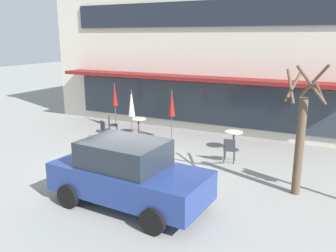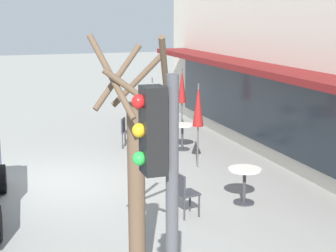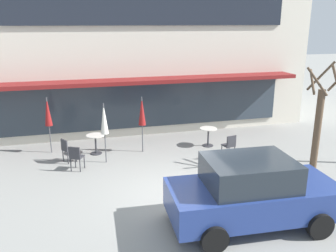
% 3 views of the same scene
% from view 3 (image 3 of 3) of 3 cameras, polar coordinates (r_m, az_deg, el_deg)
% --- Properties ---
extents(ground_plane, '(80.00, 80.00, 0.00)m').
position_cam_3_polar(ground_plane, '(10.72, 1.74, -10.97)').
color(ground_plane, gray).
extents(building_facade, '(16.47, 9.10, 7.40)m').
position_cam_3_polar(building_facade, '(19.31, -6.94, 12.62)').
color(building_facade, beige).
rests_on(building_facade, ground).
extents(cafe_table_near_wall, '(0.70, 0.70, 0.76)m').
position_cam_3_polar(cafe_table_near_wall, '(14.63, 6.48, -1.27)').
color(cafe_table_near_wall, '#333338').
rests_on(cafe_table_near_wall, ground).
extents(cafe_table_streetside, '(0.70, 0.70, 0.76)m').
position_cam_3_polar(cafe_table_streetside, '(13.96, -11.54, -2.38)').
color(cafe_table_streetside, '#333338').
rests_on(cafe_table_streetside, ground).
extents(patio_umbrella_green_folded, '(0.28, 0.28, 2.20)m').
position_cam_3_polar(patio_umbrella_green_folded, '(13.63, -4.20, 2.34)').
color(patio_umbrella_green_folded, '#4C4C51').
rests_on(patio_umbrella_green_folded, ground).
extents(patio_umbrella_cream_folded, '(0.28, 0.28, 2.20)m').
position_cam_3_polar(patio_umbrella_cream_folded, '(12.70, -10.21, 1.08)').
color(patio_umbrella_cream_folded, '#4C4C51').
rests_on(patio_umbrella_cream_folded, ground).
extents(patio_umbrella_corner_open, '(0.28, 0.28, 2.20)m').
position_cam_3_polar(patio_umbrella_corner_open, '(14.25, -18.73, 2.13)').
color(patio_umbrella_corner_open, '#4C4C51').
rests_on(patio_umbrella_corner_open, ground).
extents(cafe_chair_0, '(0.47, 0.47, 0.89)m').
position_cam_3_polar(cafe_chair_0, '(13.46, 9.85, -2.94)').
color(cafe_chair_0, '#333338').
rests_on(cafe_chair_0, ground).
extents(cafe_chair_1, '(0.54, 0.54, 0.89)m').
position_cam_3_polar(cafe_chair_1, '(12.54, -14.53, -4.70)').
color(cafe_chair_1, '#333338').
rests_on(cafe_chair_1, ground).
extents(cafe_chair_2, '(0.55, 0.55, 0.89)m').
position_cam_3_polar(cafe_chair_2, '(13.35, -15.87, -3.51)').
color(cafe_chair_2, '#333338').
rests_on(cafe_chair_2, ground).
extents(parked_sedan, '(4.30, 2.20, 1.76)m').
position_cam_3_polar(parked_sedan, '(9.15, 13.30, -10.30)').
color(parked_sedan, navy).
rests_on(parked_sedan, ground).
extents(street_tree, '(1.14, 1.17, 3.67)m').
position_cam_3_polar(street_tree, '(13.07, 23.00, 0.76)').
color(street_tree, brown).
rests_on(street_tree, ground).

